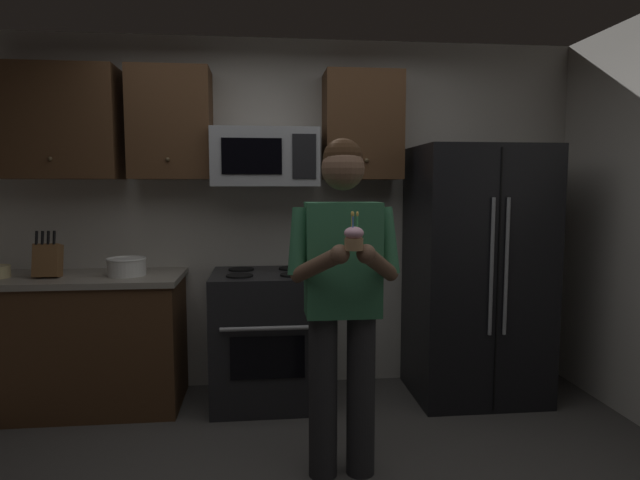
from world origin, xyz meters
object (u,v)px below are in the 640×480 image
at_px(microwave, 265,158).
at_px(person, 343,290).
at_px(refrigerator, 476,273).
at_px(bowl_large_white, 126,266).
at_px(knife_block, 48,260).
at_px(oven_range, 267,337).
at_px(cupcake, 354,238).

xyz_separation_m(microwave, person, (0.38, -1.16, -0.72)).
bearing_deg(refrigerator, bowl_large_white, 179.42).
bearing_deg(knife_block, oven_range, 1.17).
distance_m(oven_range, refrigerator, 1.56).
bearing_deg(bowl_large_white, refrigerator, -0.58).
xyz_separation_m(oven_range, microwave, (0.00, 0.12, 1.26)).
height_order(oven_range, knife_block, knife_block).
height_order(refrigerator, bowl_large_white, refrigerator).
distance_m(person, cupcake, 0.44).
relative_size(oven_range, bowl_large_white, 3.57).
height_order(knife_block, cupcake, cupcake).
height_order(knife_block, bowl_large_white, knife_block).
bearing_deg(person, refrigerator, 41.78).
xyz_separation_m(microwave, refrigerator, (1.50, -0.16, -0.82)).
bearing_deg(cupcake, person, 90.00).
xyz_separation_m(refrigerator, person, (-1.12, -1.00, 0.10)).
distance_m(refrigerator, cupcake, 1.78).
xyz_separation_m(knife_block, cupcake, (1.82, -1.34, 0.26)).
distance_m(oven_range, microwave, 1.26).
height_order(oven_range, person, person).
relative_size(bowl_large_white, person, 0.15).
bearing_deg(cupcake, oven_range, 105.58).
xyz_separation_m(refrigerator, bowl_large_white, (-2.44, 0.02, 0.08)).
bearing_deg(oven_range, refrigerator, -1.50).
relative_size(knife_block, person, 0.18).
relative_size(oven_range, person, 0.53).
xyz_separation_m(oven_range, cupcake, (0.38, -1.37, 0.83)).
height_order(microwave, person, microwave).
xyz_separation_m(oven_range, refrigerator, (1.50, -0.04, 0.44)).
relative_size(refrigerator, knife_block, 5.63).
bearing_deg(cupcake, refrigerator, 49.90).
distance_m(microwave, person, 1.42).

